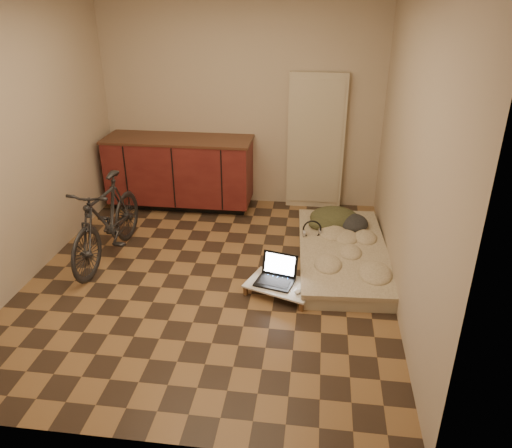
# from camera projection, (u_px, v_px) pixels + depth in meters

# --- Properties ---
(room_shell) EXTENTS (3.50, 4.00, 2.60)m
(room_shell) POSITION_uv_depth(u_px,v_px,m) (205.00, 150.00, 4.39)
(room_shell) COLOR brown
(room_shell) RESTS_ON ground
(cabinets) EXTENTS (1.84, 0.62, 0.91)m
(cabinets) POSITION_uv_depth(u_px,v_px,m) (180.00, 172.00, 6.36)
(cabinets) COLOR black
(cabinets) RESTS_ON ground
(appliance_panel) EXTENTS (0.70, 0.10, 1.70)m
(appliance_panel) POSITION_uv_depth(u_px,v_px,m) (316.00, 142.00, 6.21)
(appliance_panel) COLOR #C4B59B
(appliance_panel) RESTS_ON ground
(bicycle) EXTENTS (0.55, 1.53, 0.97)m
(bicycle) POSITION_uv_depth(u_px,v_px,m) (106.00, 216.00, 5.09)
(bicycle) COLOR black
(bicycle) RESTS_ON ground
(futon) EXTENTS (1.01, 1.92, 0.16)m
(futon) POSITION_uv_depth(u_px,v_px,m) (343.00, 254.00, 5.21)
(futon) COLOR #ABA189
(futon) RESTS_ON ground
(clothing_pile) EXTENTS (0.62, 0.52, 0.24)m
(clothing_pile) POSITION_uv_depth(u_px,v_px,m) (339.00, 214.00, 5.65)
(clothing_pile) COLOR #363820
(clothing_pile) RESTS_ON futon
(headphones) EXTENTS (0.25, 0.24, 0.15)m
(headphones) POSITION_uv_depth(u_px,v_px,m) (312.00, 229.00, 5.39)
(headphones) COLOR black
(headphones) RESTS_ON futon
(lap_desk) EXTENTS (0.72, 0.59, 0.10)m
(lap_desk) POSITION_uv_depth(u_px,v_px,m) (281.00, 285.00, 4.65)
(lap_desk) COLOR brown
(lap_desk) RESTS_ON ground
(laptop) EXTENTS (0.41, 0.38, 0.24)m
(laptop) POSITION_uv_depth(u_px,v_px,m) (276.00, 276.00, 4.67)
(laptop) COLOR black
(laptop) RESTS_ON lap_desk
(mouse) EXTENTS (0.06, 0.10, 0.03)m
(mouse) POSITION_uv_depth(u_px,v_px,m) (298.00, 291.00, 4.50)
(mouse) COLOR white
(mouse) RESTS_ON lap_desk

